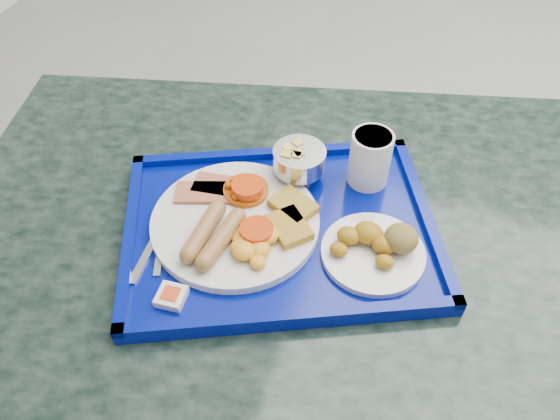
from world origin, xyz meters
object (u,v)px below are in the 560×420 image
Objects in this scene: table at (300,293)px; fruit_bowl at (299,160)px; tray at (280,229)px; main_plate at (239,221)px; bread_plate at (377,247)px; juice_cup at (370,157)px.

table is 0.27m from fruit_bowl.
table is at bearing 38.29° from tray.
main_plate is at bearing -110.83° from fruit_bowl.
tray is at bearing -86.32° from fruit_bowl.
main_plate is at bearing -159.87° from tray.
bread_plate is at bearing -12.69° from table.
fruit_bowl is (-0.04, 0.10, 0.25)m from table.
table is 0.25m from main_plate.
fruit_bowl is at bearing -163.70° from juice_cup.
tray is 0.16m from bread_plate.
main_plate is at bearing -133.79° from juice_cup.
tray is at bearing 20.13° from main_plate.
bread_plate reaches higher than tray.
tray is 6.11× the size of juice_cup.
tray is at bearing -124.86° from juice_cup.
juice_cup reaches higher than table.
bread_plate is at bearing -72.14° from juice_cup.
bread_plate is 1.63× the size of juice_cup.
tray is at bearing 179.01° from bread_plate.
fruit_bowl reaches higher than table.
table is 13.88× the size of juice_cup.
table is at bearing 167.31° from bread_plate.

